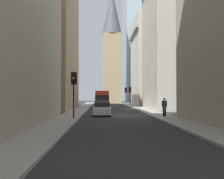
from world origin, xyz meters
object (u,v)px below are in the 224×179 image
at_px(traffic_light_midblock, 130,92).
at_px(pedestrian, 164,106).
at_px(sedan_white, 102,109).
at_px(traffic_light_far_junction, 126,92).
at_px(traffic_light_foreground, 74,84).
at_px(discarded_bottle, 79,114).
at_px(delivery_truck, 102,99).

xyz_separation_m(traffic_light_midblock, pedestrian, (-27.89, -0.20, -1.69)).
relative_size(sedan_white, traffic_light_midblock, 1.19).
height_order(traffic_light_midblock, traffic_light_far_junction, traffic_light_far_junction).
height_order(traffic_light_foreground, pedestrian, traffic_light_foreground).
height_order(sedan_white, traffic_light_foreground, traffic_light_foreground).
relative_size(pedestrian, discarded_bottle, 6.46).
distance_m(pedestrian, discarded_bottle, 8.56).
height_order(delivery_truck, pedestrian, delivery_truck).
bearing_deg(discarded_bottle, sedan_white, -69.20).
bearing_deg(discarded_bottle, delivery_truck, -7.45).
bearing_deg(traffic_light_midblock, discarded_bottle, 162.62).
relative_size(traffic_light_foreground, traffic_light_midblock, 1.12).
relative_size(delivery_truck, traffic_light_foreground, 1.61).
distance_m(sedan_white, traffic_light_far_junction, 30.75).
height_order(delivery_truck, sedan_white, delivery_truck).
xyz_separation_m(traffic_light_far_junction, discarded_bottle, (-31.11, 7.64, -2.59)).
distance_m(delivery_truck, traffic_light_midblock, 9.55).
distance_m(sedan_white, traffic_light_foreground, 5.80).
height_order(traffic_light_far_junction, pedestrian, traffic_light_far_junction).
bearing_deg(traffic_light_foreground, sedan_white, -28.13).
height_order(traffic_light_foreground, traffic_light_midblock, traffic_light_foreground).
relative_size(delivery_truck, traffic_light_midblock, 1.79).
bearing_deg(sedan_white, pedestrian, -118.95).
bearing_deg(sedan_white, traffic_light_far_junction, -9.92).
distance_m(traffic_light_foreground, traffic_light_far_junction, 35.71).
height_order(sedan_white, traffic_light_midblock, traffic_light_midblock).
bearing_deg(traffic_light_far_junction, pedestrian, -179.04).
xyz_separation_m(traffic_light_foreground, pedestrian, (1.41, -8.33, -2.00)).
bearing_deg(delivery_truck, traffic_light_midblock, -36.69).
bearing_deg(traffic_light_foreground, traffic_light_midblock, -15.51).
relative_size(traffic_light_far_junction, discarded_bottle, 13.61).
xyz_separation_m(sedan_white, traffic_light_midblock, (24.66, -5.65, 2.12)).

